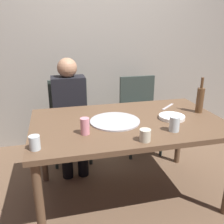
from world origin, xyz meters
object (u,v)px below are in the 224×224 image
(soda_can, at_px, (85,126))
(tumbler_far, at_px, (35,143))
(tumbler_near, at_px, (174,124))
(wine_bottle, at_px, (200,99))
(chair_left, at_px, (70,115))
(dining_table, at_px, (128,129))
(guest_in_sweater, at_px, (70,108))
(chair_right, at_px, (140,109))
(table_knife, at_px, (168,107))
(plate_stack, at_px, (172,117))
(wine_glass, at_px, (145,135))
(pizza_tray, at_px, (115,121))

(soda_can, bearing_deg, tumbler_far, -155.31)
(tumbler_near, height_order, soda_can, soda_can)
(wine_bottle, relative_size, chair_left, 0.36)
(dining_table, bearing_deg, wine_bottle, 3.85)
(tumbler_far, distance_m, guest_in_sweater, 1.11)
(soda_can, height_order, chair_right, chair_right)
(tumbler_far, xyz_separation_m, guest_in_sweater, (0.30, 1.06, -0.15))
(soda_can, bearing_deg, wine_bottle, 11.75)
(tumbler_near, relative_size, guest_in_sweater, 0.10)
(chair_left, height_order, chair_right, same)
(soda_can, distance_m, chair_right, 1.36)
(table_knife, bearing_deg, plate_stack, -150.02)
(chair_left, bearing_deg, wine_bottle, 143.15)
(dining_table, bearing_deg, plate_stack, -6.71)
(plate_stack, height_order, chair_left, chair_left)
(wine_bottle, height_order, chair_left, wine_bottle)
(tumbler_far, height_order, guest_in_sweater, guest_in_sweater)
(table_knife, height_order, guest_in_sweater, guest_in_sweater)
(wine_glass, height_order, table_knife, wine_glass)
(chair_left, relative_size, chair_right, 1.00)
(pizza_tray, bearing_deg, tumbler_far, -151.28)
(tumbler_near, bearing_deg, table_knife, 68.55)
(tumbler_near, bearing_deg, wine_bottle, 38.39)
(dining_table, xyz_separation_m, tumbler_far, (-0.72, -0.33, 0.12))
(dining_table, relative_size, table_knife, 7.19)
(guest_in_sweater, bearing_deg, wine_bottle, 148.49)
(tumbler_far, bearing_deg, guest_in_sweater, 74.35)
(pizza_tray, relative_size, tumbler_far, 4.41)
(soda_can, xyz_separation_m, chair_right, (0.81, 1.05, -0.29))
(pizza_tray, bearing_deg, wine_bottle, 3.18)
(dining_table, xyz_separation_m, plate_stack, (0.37, -0.04, 0.09))
(tumbler_near, xyz_separation_m, plate_stack, (0.10, 0.24, -0.04))
(table_knife, xyz_separation_m, chair_right, (-0.05, 0.63, -0.23))
(tumbler_near, bearing_deg, dining_table, 133.98)
(dining_table, height_order, wine_bottle, wine_bottle)
(plate_stack, bearing_deg, tumbler_near, -113.20)
(wine_glass, relative_size, table_knife, 0.38)
(plate_stack, distance_m, chair_right, 0.95)
(wine_glass, distance_m, guest_in_sweater, 1.20)
(plate_stack, bearing_deg, table_knife, 70.00)
(plate_stack, distance_m, guest_in_sweater, 1.12)
(tumbler_far, height_order, chair_left, chair_left)
(tumbler_near, bearing_deg, chair_right, 82.37)
(chair_left, bearing_deg, dining_table, 115.93)
(tumbler_near, bearing_deg, pizza_tray, 143.70)
(wine_bottle, height_order, wine_glass, wine_bottle)
(tumbler_near, distance_m, guest_in_sweater, 1.23)
(tumbler_far, bearing_deg, chair_left, 76.23)
(wine_glass, xyz_separation_m, soda_can, (-0.38, 0.21, 0.02))
(pizza_tray, relative_size, tumbler_near, 3.60)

